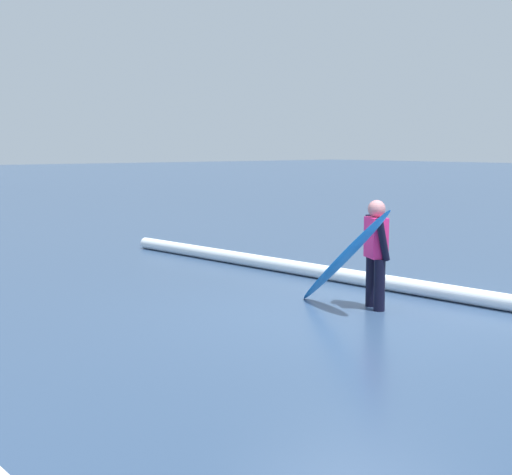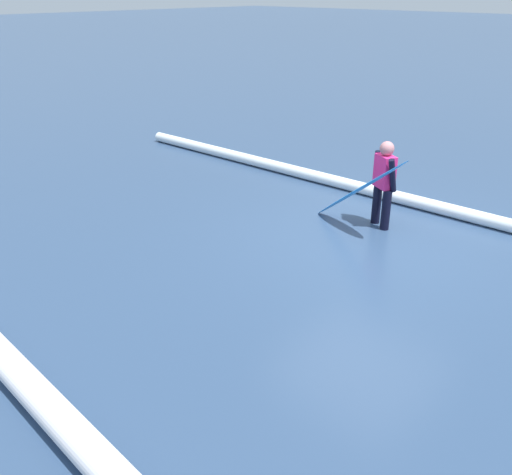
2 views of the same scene
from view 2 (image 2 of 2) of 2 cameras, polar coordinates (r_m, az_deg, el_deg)
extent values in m
plane|color=navy|center=(8.56, 11.72, -0.16)|extent=(149.13, 149.13, 0.00)
cylinder|color=black|center=(8.84, 13.18, 2.78)|extent=(0.14, 0.14, 0.65)
cylinder|color=black|center=(9.06, 12.26, 3.41)|extent=(0.14, 0.14, 0.65)
cube|color=#D82672|center=(8.76, 13.06, 6.61)|extent=(0.39, 0.33, 0.51)
sphere|color=#A66D71|center=(8.67, 13.28, 8.86)|extent=(0.22, 0.22, 0.22)
cylinder|color=black|center=(8.59, 13.80, 6.18)|extent=(0.09, 0.23, 0.54)
cylinder|color=black|center=(8.94, 12.34, 7.03)|extent=(0.09, 0.14, 0.54)
ellipsoid|color=#268CE5|center=(8.63, 10.51, 4.85)|extent=(1.72, 0.46, 1.34)
ellipsoid|color=red|center=(8.63, 10.52, 4.87)|extent=(1.37, 0.27, 1.08)
camera|label=1|loc=(2.65, 116.75, -47.68)|focal=54.40mm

